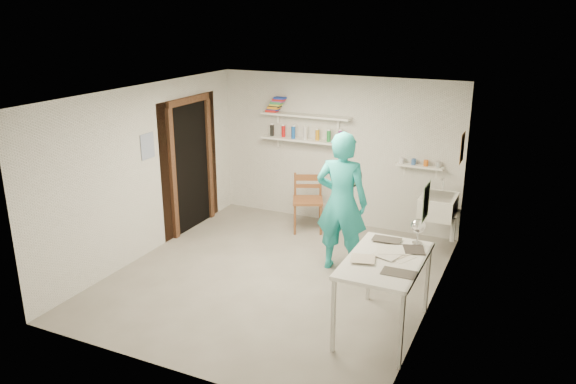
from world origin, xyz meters
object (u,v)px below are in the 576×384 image
at_px(man, 342,202).
at_px(desk_lamp, 418,226).
at_px(wall_clock, 349,175).
at_px(wooden_chair, 308,201).
at_px(work_table, 383,295).
at_px(belfast_sink, 438,206).

height_order(man, desk_lamp, man).
height_order(wall_clock, wooden_chair, wall_clock).
bearing_deg(work_table, desk_lamp, 67.58).
xyz_separation_m(wall_clock, work_table, (0.93, -1.49, -0.83)).
xyz_separation_m(belfast_sink, work_table, (-0.11, -2.39, -0.27)).
bearing_deg(work_table, man, 126.72).
height_order(man, wall_clock, man).
xyz_separation_m(belfast_sink, wall_clock, (-1.04, -0.90, 0.56)).
bearing_deg(belfast_sink, wooden_chair, -179.40).
height_order(wooden_chair, desk_lamp, desk_lamp).
distance_m(man, work_table, 1.67).
distance_m(wall_clock, work_table, 1.95).
relative_size(man, desk_lamp, 11.75).
relative_size(man, wooden_chair, 1.90).
bearing_deg(desk_lamp, belfast_sink, 93.14).
distance_m(belfast_sink, desk_lamp, 1.91).
bearing_deg(desk_lamp, man, 146.93).
height_order(work_table, desk_lamp, desk_lamp).
bearing_deg(wall_clock, work_table, -62.45).
height_order(belfast_sink, desk_lamp, desk_lamp).
xyz_separation_m(belfast_sink, wooden_chair, (-2.00, -0.02, -0.20)).
xyz_separation_m(man, work_table, (0.95, -1.27, -0.52)).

